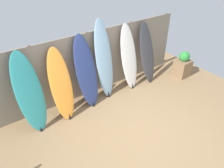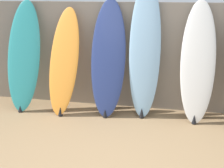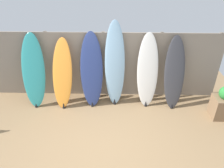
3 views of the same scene
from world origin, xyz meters
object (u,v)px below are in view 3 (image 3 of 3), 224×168
at_px(surfboard_navy_2, 92,71).
at_px(surfboard_skyblue_3, 115,65).
at_px(surfboard_orange_1, 62,74).
at_px(surfboard_white_4, 148,71).
at_px(surfboard_charcoal_5, 174,74).
at_px(planter_box, 223,104).
at_px(surfboard_teal_0, 33,71).

bearing_deg(surfboard_navy_2, surfboard_skyblue_3, 5.64).
bearing_deg(surfboard_orange_1, surfboard_white_4, 2.33).
relative_size(surfboard_skyblue_3, surfboard_charcoal_5, 1.19).
bearing_deg(surfboard_white_4, surfboard_charcoal_5, -4.13).
height_order(surfboard_navy_2, planter_box, surfboard_navy_2).
bearing_deg(surfboard_charcoal_5, surfboard_orange_1, -179.20).
bearing_deg(surfboard_charcoal_5, surfboard_skyblue_3, 176.57).
bearing_deg(surfboard_white_4, surfboard_orange_1, -177.67).
height_order(surfboard_orange_1, surfboard_white_4, surfboard_white_4).
height_order(surfboard_skyblue_3, planter_box, surfboard_skyblue_3).
distance_m(surfboard_white_4, planter_box, 1.94).
bearing_deg(surfboard_charcoal_5, surfboard_white_4, 175.87).
bearing_deg(surfboard_navy_2, planter_box, -10.15).
xyz_separation_m(surfboard_teal_0, surfboard_orange_1, (0.73, -0.03, -0.06)).
xyz_separation_m(surfboard_teal_0, surfboard_charcoal_5, (3.52, 0.01, -0.02)).
height_order(surfboard_orange_1, surfboard_skyblue_3, surfboard_skyblue_3).
relative_size(surfboard_navy_2, planter_box, 2.22).
bearing_deg(surfboard_skyblue_3, surfboard_navy_2, -174.36).
height_order(surfboard_teal_0, planter_box, surfboard_teal_0).
xyz_separation_m(surfboard_navy_2, planter_box, (3.17, -0.57, -0.56)).
xyz_separation_m(surfboard_white_4, surfboard_charcoal_5, (0.66, -0.05, -0.03)).
bearing_deg(surfboard_navy_2, surfboard_white_4, 0.66).
height_order(surfboard_skyblue_3, surfboard_white_4, surfboard_skyblue_3).
distance_m(surfboard_white_4, surfboard_charcoal_5, 0.66).
relative_size(surfboard_orange_1, surfboard_navy_2, 0.92).
distance_m(surfboard_teal_0, surfboard_white_4, 2.86).
distance_m(surfboard_orange_1, surfboard_navy_2, 0.74).
height_order(surfboard_charcoal_5, planter_box, surfboard_charcoal_5).
distance_m(surfboard_teal_0, surfboard_skyblue_3, 2.05).
bearing_deg(surfboard_skyblue_3, surfboard_charcoal_5, -3.43).
relative_size(surfboard_teal_0, surfboard_skyblue_3, 0.86).
distance_m(surfboard_teal_0, planter_box, 4.69).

